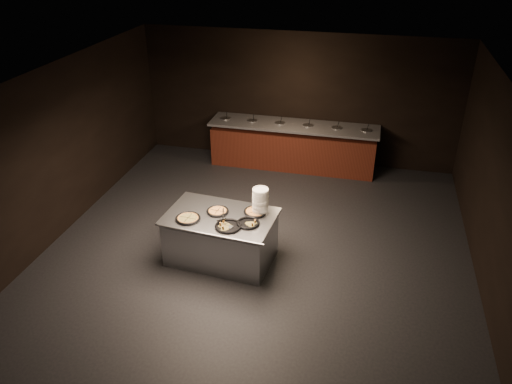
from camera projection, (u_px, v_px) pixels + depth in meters
The scene contains 11 objects.
room at pixel (255, 179), 7.60m from camera, with size 7.02×8.02×2.92m.
salad_bar at pixel (293, 149), 11.12m from camera, with size 3.70×0.83×1.18m.
serving_counter at pixel (221, 238), 8.07m from camera, with size 1.81×1.25×0.82m.
plate_stack at pixel (260, 201), 7.83m from camera, with size 0.26×0.26×0.43m, color white.
pan_veggie_whole at pixel (188, 218), 7.75m from camera, with size 0.39×0.39×0.04m.
pan_cheese_whole at pixel (218, 211), 7.94m from camera, with size 0.36×0.36×0.04m.
pan_cheese_slices_a at pixel (256, 212), 7.93m from camera, with size 0.38×0.38×0.04m.
pan_cheese_slices_b at pixel (228, 226), 7.56m from camera, with size 0.41×0.41×0.04m.
pan_veggie_slices at pixel (248, 223), 7.63m from camera, with size 0.36×0.36×0.04m.
server_left at pixel (223, 214), 7.78m from camera, with size 0.14×0.29×0.14m.
server_right at pixel (224, 222), 7.57m from camera, with size 0.29×0.14×0.14m.
Camera 1 is at (1.61, -6.58, 4.91)m, focal length 35.00 mm.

